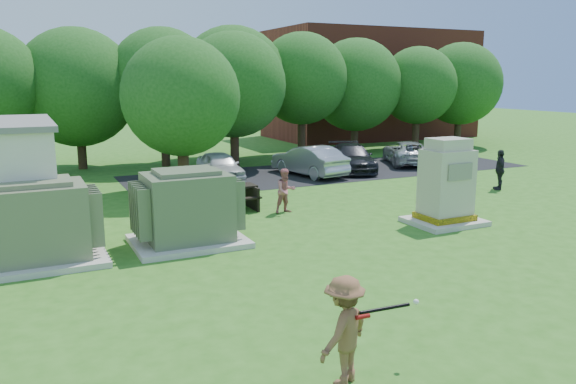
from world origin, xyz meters
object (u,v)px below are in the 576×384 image
car_white (220,166)px  person_walking_right (500,170)px  picnic_table (227,195)px  person_by_generator (463,189)px  transformer_right (187,209)px  generator_cabinet (446,187)px  car_silver_a (309,161)px  transformer_left (39,224)px  batter (344,330)px  car_silver_b (407,153)px  person_at_picnic (286,191)px  car_dark (352,158)px

car_white → person_walking_right: bearing=-33.7°
picnic_table → person_by_generator: 8.02m
transformer_right → generator_cabinet: bearing=-9.6°
transformer_right → car_silver_a: bearing=45.9°
picnic_table → transformer_left: bearing=-151.0°
transformer_left → generator_cabinet: size_ratio=1.12×
transformer_right → person_by_generator: (9.43, -0.37, -0.16)m
batter → transformer_right: bearing=-116.8°
generator_cabinet → car_silver_b: size_ratio=0.61×
car_silver_a → person_at_picnic: bearing=46.5°
transformer_left → person_by_generator: transformer_left is taller
picnic_table → person_walking_right: (11.26, -1.30, 0.29)m
person_at_picnic → car_dark: bearing=40.1°
generator_cabinet → picnic_table: generator_cabinet is taller
car_white → batter: bearing=-100.4°
picnic_table → car_white: car_white is taller
batter → person_at_picnic: 10.87m
transformer_left → person_walking_right: size_ratio=1.83×
transformer_left → picnic_table: size_ratio=1.51×
batter → car_white: (3.87, 17.04, -0.20)m
transformer_left → transformer_right: size_ratio=1.00×
person_walking_right → car_white: bearing=-91.0°
transformer_right → car_silver_b: (14.50, 9.29, -0.36)m
car_silver_a → transformer_left: bearing=25.6°
car_white → car_dark: 6.68m
car_dark → generator_cabinet: bearing=-86.0°
car_silver_a → car_dark: bearing=176.1°
generator_cabinet → person_by_generator: size_ratio=1.66×
person_at_picnic → car_dark: 9.35m
car_silver_a → car_silver_b: bearing=178.0°
generator_cabinet → person_by_generator: 1.90m
person_by_generator → car_silver_a: 8.88m
car_dark → car_silver_b: (3.84, 0.61, -0.04)m
generator_cabinet → person_walking_right: size_ratio=1.63×
batter → car_white: 17.47m
batter → person_walking_right: (13.46, 10.05, -0.01)m
generator_cabinet → person_walking_right: 6.67m
transformer_left → person_walking_right: transformer_left is taller
person_at_picnic → car_white: 6.88m
picnic_table → person_at_picnic: person_at_picnic is taller
person_walking_right → person_at_picnic: bearing=-55.6°
person_by_generator → car_white: (-5.44, 9.39, -0.18)m
person_by_generator → car_dark: person_by_generator is taller
transformer_left → car_silver_a: transformer_left is taller
transformer_right → car_dark: bearing=39.2°
batter → person_by_generator: size_ratio=1.03×
transformer_right → transformer_left: bearing=180.0°
car_silver_a → batter: bearing=54.1°
generator_cabinet → picnic_table: size_ratio=1.35×
transformer_left → person_at_picnic: (7.68, 2.14, -0.22)m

